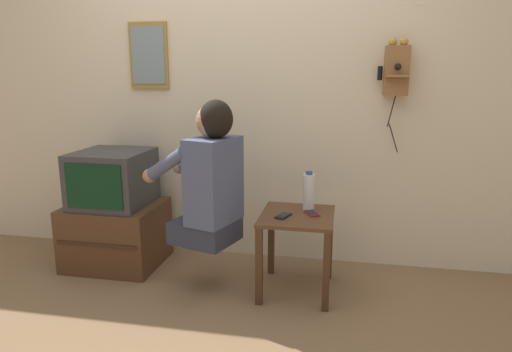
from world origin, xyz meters
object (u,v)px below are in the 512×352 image
at_px(cell_phone_held, 283,216).
at_px(person, 210,177).
at_px(cell_phone_spare, 312,213).
at_px(framed_picture, 149,55).
at_px(television, 113,178).
at_px(wall_phone_antique, 396,69).
at_px(water_bottle, 309,192).

bearing_deg(cell_phone_held, person, -156.62).
distance_m(cell_phone_held, cell_phone_spare, 0.19).
relative_size(person, framed_picture, 1.89).
relative_size(television, framed_picture, 1.09).
bearing_deg(television, wall_phone_antique, 9.10).
bearing_deg(cell_phone_spare, person, 165.02).
bearing_deg(framed_picture, television, -114.56).
relative_size(television, wall_phone_antique, 0.69).
xyz_separation_m(wall_phone_antique, cell_phone_spare, (-0.49, -0.44, -0.87)).
distance_m(television, wall_phone_antique, 2.05).
xyz_separation_m(cell_phone_held, cell_phone_spare, (0.17, 0.09, 0.00)).
xyz_separation_m(person, cell_phone_spare, (0.62, 0.12, -0.23)).
bearing_deg(framed_picture, person, -44.18).
height_order(television, cell_phone_spare, television).
relative_size(wall_phone_antique, water_bottle, 2.94).
height_order(wall_phone_antique, framed_picture, framed_picture).
distance_m(wall_phone_antique, cell_phone_spare, 1.09).
bearing_deg(water_bottle, cell_phone_spare, -71.06).
bearing_deg(cell_phone_spare, wall_phone_antique, 16.06).
relative_size(cell_phone_held, cell_phone_spare, 0.99).
xyz_separation_m(framed_picture, cell_phone_held, (1.08, -0.57, -0.97)).
bearing_deg(wall_phone_antique, television, -170.90).
xyz_separation_m(television, cell_phone_held, (1.23, -0.23, -0.13)).
bearing_deg(water_bottle, wall_phone_antique, 34.53).
bearing_deg(cell_phone_held, framed_picture, 170.81).
relative_size(television, water_bottle, 2.02).
distance_m(person, wall_phone_antique, 1.39).
bearing_deg(water_bottle, television, 177.78).
height_order(television, cell_phone_held, television).
bearing_deg(wall_phone_antique, framed_picture, 178.52).
height_order(television, water_bottle, television).
distance_m(television, water_bottle, 1.37).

